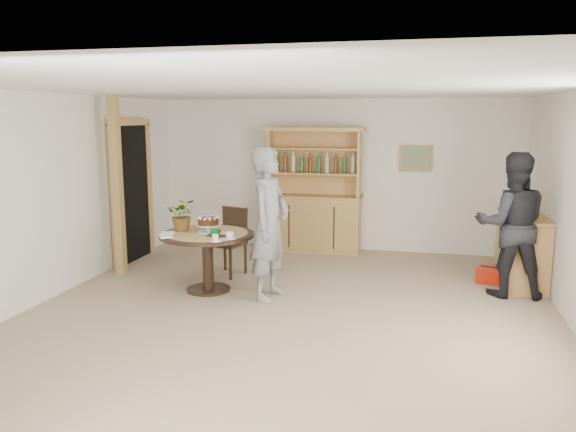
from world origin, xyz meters
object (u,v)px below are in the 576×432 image
at_px(hutch, 314,210).
at_px(adult_person, 511,225).
at_px(dining_chair, 231,237).
at_px(red_suitcase, 501,276).
at_px(sideboard, 522,250).
at_px(teen_boy, 270,224).
at_px(dining_table, 208,245).

xyz_separation_m(hutch, adult_person, (2.80, -1.78, 0.21)).
bearing_deg(hutch, dining_chair, -118.59).
bearing_deg(red_suitcase, sideboard, 19.02).
xyz_separation_m(dining_chair, red_suitcase, (3.70, 0.39, -0.43)).
xyz_separation_m(teen_boy, adult_person, (2.87, 0.79, -0.03)).
xyz_separation_m(hutch, dining_table, (-0.92, -2.47, -0.08)).
bearing_deg(adult_person, dining_chair, -4.79).
relative_size(sideboard, adult_person, 0.70).
bearing_deg(teen_boy, hutch, 9.09).
relative_size(hutch, adult_person, 1.14).
height_order(hutch, dining_chair, hutch).
relative_size(hutch, red_suitcase, 2.97).
xyz_separation_m(hutch, red_suitcase, (2.80, -1.26, -0.59)).
distance_m(hutch, sideboard, 3.29).
bearing_deg(dining_chair, red_suitcase, 23.01).
xyz_separation_m(dining_table, red_suitcase, (3.72, 1.22, -0.50)).
height_order(sideboard, red_suitcase, sideboard).
bearing_deg(dining_chair, adult_person, 14.86).
bearing_deg(dining_table, dining_chair, 88.39).
relative_size(teen_boy, adult_person, 1.04).
height_order(adult_person, red_suitcase, adult_person).
xyz_separation_m(dining_chair, teen_boy, (0.83, -0.93, 0.39)).
relative_size(dining_table, teen_boy, 0.65).
bearing_deg(dining_table, sideboard, 17.25).
bearing_deg(adult_person, dining_table, 7.83).
height_order(sideboard, teen_boy, teen_boy).
bearing_deg(hutch, teen_boy, -91.55).
height_order(dining_table, teen_boy, teen_boy).
height_order(sideboard, dining_table, sideboard).
bearing_deg(dining_chair, dining_table, -74.61).
distance_m(dining_table, dining_chair, 0.83).
xyz_separation_m(adult_person, red_suitcase, (0.00, 0.53, -0.80)).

